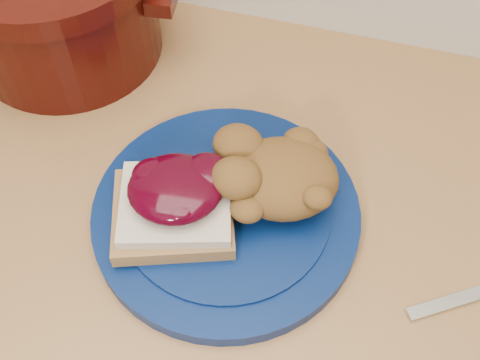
# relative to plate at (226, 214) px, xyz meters

# --- Properties ---
(base_cabinet) EXTENTS (4.00, 0.60, 0.86)m
(base_cabinet) POSITION_rel_plate_xyz_m (0.05, 0.03, -0.48)
(base_cabinet) COLOR beige
(base_cabinet) RESTS_ON floor
(plate) EXTENTS (0.35, 0.35, 0.02)m
(plate) POSITION_rel_plate_xyz_m (0.00, 0.00, 0.00)
(plate) COLOR #05194C
(plate) RESTS_ON wood_countertop
(sandwich) EXTENTS (0.15, 0.14, 0.06)m
(sandwich) POSITION_rel_plate_xyz_m (-0.05, -0.02, 0.04)
(sandwich) COLOR olive
(sandwich) RESTS_ON plate
(stuffing_mound) EXTENTS (0.14, 0.13, 0.06)m
(stuffing_mound) POSITION_rel_plate_xyz_m (0.05, 0.03, 0.04)
(stuffing_mound) COLOR brown
(stuffing_mound) RESTS_ON plate
(dutch_oven) EXTENTS (0.31, 0.29, 0.17)m
(dutch_oven) POSITION_rel_plate_xyz_m (-0.28, 0.20, 0.07)
(dutch_oven) COLOR #310804
(dutch_oven) RESTS_ON wood_countertop
(pepper_grinder) EXTENTS (0.06, 0.06, 0.11)m
(pepper_grinder) POSITION_rel_plate_xyz_m (-0.25, 0.21, 0.05)
(pepper_grinder) COLOR black
(pepper_grinder) RESTS_ON wood_countertop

